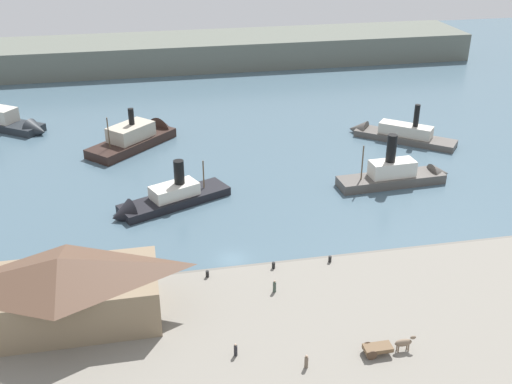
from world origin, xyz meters
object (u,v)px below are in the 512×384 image
object	(u,v)px
horse_cart	(386,346)
ferry_departing_north	(393,133)
pedestrian_by_tram	(306,362)
ferry_approaching_west	(401,174)
mooring_post_center_west	(207,274)
mooring_post_west	(330,259)
ferry_shed_west_terminal	(62,290)
pedestrian_walking_west	(274,287)
ferry_mid_harbor	(162,201)
ferry_moored_west	(6,122)
pedestrian_near_east_shed	(236,350)
mooring_post_center_east	(274,265)
ferry_moored_east	(140,136)

from	to	relation	value
horse_cart	ferry_departing_north	size ratio (longest dim) A/B	0.29
pedestrian_by_tram	ferry_approaching_west	bearing A→B (deg)	55.77
pedestrian_by_tram	mooring_post_center_west	size ratio (longest dim) A/B	1.87
mooring_post_west	ferry_shed_west_terminal	bearing A→B (deg)	-170.07
horse_cart	pedestrian_by_tram	distance (m)	9.30
pedestrian_walking_west	ferry_mid_harbor	bearing A→B (deg)	114.04
pedestrian_by_tram	ferry_moored_west	world-z (taller)	ferry_moored_west
pedestrian_by_tram	pedestrian_near_east_shed	world-z (taller)	pedestrian_by_tram
mooring_post_center_west	ferry_departing_north	xyz separation A→B (m)	(45.18, 45.29, -0.37)
mooring_post_center_east	ferry_departing_north	distance (m)	57.66
horse_cart	ferry_departing_north	xyz separation A→B (m)	(27.61, 63.91, -0.84)
horse_cart	ferry_approaching_west	bearing A→B (deg)	64.69
pedestrian_walking_west	ferry_departing_north	size ratio (longest dim) A/B	0.08
pedestrian_by_tram	ferry_shed_west_terminal	bearing A→B (deg)	152.64
mooring_post_center_west	ferry_approaching_west	xyz separation A→B (m)	(37.97, 24.52, 0.06)
pedestrian_by_tram	mooring_post_center_west	distance (m)	20.83
ferry_moored_east	mooring_post_center_west	bearing A→B (deg)	-82.09
ferry_mid_harbor	pedestrian_walking_west	bearing A→B (deg)	-65.96
mooring_post_west	ferry_moored_east	world-z (taller)	ferry_moored_east
ferry_shed_west_terminal	pedestrian_by_tram	xyz separation A→B (m)	(25.83, -13.37, -3.63)
pedestrian_walking_west	ferry_approaching_west	bearing A→B (deg)	44.55
ferry_moored_west	pedestrian_walking_west	bearing A→B (deg)	-58.73
mooring_post_center_west	pedestrian_walking_west	bearing A→B (deg)	-31.89
ferry_shed_west_terminal	pedestrian_walking_west	distance (m)	25.81
mooring_post_west	ferry_departing_north	xyz separation A→B (m)	(28.13, 44.97, -0.37)
ferry_shed_west_terminal	horse_cart	bearing A→B (deg)	-20.14
mooring_post_center_west	ferry_approaching_west	bearing A→B (deg)	32.85
horse_cart	pedestrian_near_east_shed	xyz separation A→B (m)	(-16.41, 2.85, -0.19)
pedestrian_walking_west	pedestrian_near_east_shed	size ratio (longest dim) A/B	1.07
ferry_shed_west_terminal	ferry_mid_harbor	bearing A→B (deg)	66.10
horse_cart	mooring_post_west	xyz separation A→B (m)	(-0.52, 18.94, -0.47)
mooring_post_center_west	ferry_mid_harbor	world-z (taller)	ferry_mid_harbor
mooring_post_center_east	ferry_departing_north	world-z (taller)	ferry_departing_north
pedestrian_walking_west	mooring_post_center_east	size ratio (longest dim) A/B	1.90
pedestrian_by_tram	mooring_post_center_east	xyz separation A→B (m)	(0.79, 19.44, -0.32)
horse_cart	mooring_post_center_east	bearing A→B (deg)	114.15
ferry_departing_north	ferry_moored_east	bearing A→B (deg)	171.60
ferry_approaching_west	ferry_departing_north	distance (m)	21.98
horse_cart	mooring_post_center_east	size ratio (longest dim) A/B	6.66
ferry_shed_west_terminal	ferry_moored_east	bearing A→B (deg)	80.18
ferry_departing_north	ferry_mid_harbor	world-z (taller)	ferry_departing_north
mooring_post_center_west	mooring_post_west	distance (m)	17.06
mooring_post_center_west	ferry_departing_north	bearing A→B (deg)	45.06
ferry_moored_east	ferry_mid_harbor	xyz separation A→B (m)	(2.72, -29.67, -0.34)
ferry_shed_west_terminal	ferry_moored_east	distance (m)	59.79
ferry_shed_west_terminal	ferry_departing_north	xyz separation A→B (m)	(62.73, 51.03, -4.32)
ferry_moored_west	ferry_approaching_west	bearing A→B (deg)	-30.22
ferry_moored_east	pedestrian_near_east_shed	bearing A→B (deg)	-82.93
ferry_mid_harbor	horse_cart	bearing A→B (deg)	-62.12
ferry_departing_north	pedestrian_by_tram	bearing A→B (deg)	-119.81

